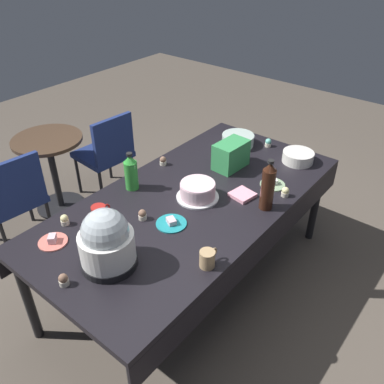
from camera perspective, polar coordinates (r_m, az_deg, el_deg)
name	(u,v)px	position (r m, az deg, el deg)	size (l,w,h in m)	color
ground	(192,279)	(3.16, 0.00, -12.13)	(9.00, 9.00, 0.00)	brown
potluck_table	(192,206)	(2.71, 0.00, -1.97)	(2.20, 1.10, 0.75)	black
frosted_layer_cake	(198,191)	(2.65, 0.80, 0.17)	(0.28, 0.28, 0.11)	silver
slow_cooker	(106,242)	(2.14, -11.92, -6.82)	(0.30, 0.30, 0.34)	black
glass_salad_bowl	(238,140)	(3.33, 6.46, 7.30)	(0.26, 0.26, 0.09)	#B2C6BC
ceramic_snack_bowl	(298,157)	(3.17, 14.65, 4.79)	(0.23, 0.23, 0.08)	silver
dessert_plate_sage	(273,184)	(2.86, 11.24, 1.14)	(0.17, 0.17, 0.04)	#8CA87F
dessert_plate_coral	(53,241)	(2.45, -18.96, -6.50)	(0.17, 0.17, 0.05)	#E07266
dessert_plate_teal	(171,223)	(2.45, -2.92, -4.35)	(0.19, 0.19, 0.04)	teal
cupcake_mint	(142,215)	(2.49, -6.98, -3.19)	(0.05, 0.05, 0.07)	beige
cupcake_cocoa	(268,143)	(3.35, 10.65, 6.81)	(0.05, 0.05, 0.07)	beige
cupcake_rose	(63,280)	(2.17, -17.59, -11.68)	(0.05, 0.05, 0.07)	beige
cupcake_lemon	(65,220)	(2.55, -17.45, -3.76)	(0.05, 0.05, 0.07)	beige
cupcake_vanilla	(285,192)	(2.75, 12.97, 0.00)	(0.05, 0.05, 0.07)	beige
cupcake_berry	(163,161)	(3.04, -4.09, 4.37)	(0.05, 0.05, 0.07)	beige
soda_bottle_lime_soda	(131,172)	(2.74, -8.56, 2.75)	(0.09, 0.09, 0.27)	green
soda_bottle_cola	(268,186)	(2.54, 10.60, 0.79)	(0.09, 0.09, 0.34)	#33190F
coffee_mug_red	(99,213)	(2.52, -12.86, -2.91)	(0.13, 0.09, 0.10)	#B2231E
coffee_mug_tan	(208,259)	(2.16, 2.20, -9.32)	(0.13, 0.08, 0.10)	tan
soda_carton	(231,155)	(2.98, 5.48, 5.20)	(0.26, 0.16, 0.20)	#338C4C
paper_napkin_stack	(242,195)	(2.71, 7.09, -0.38)	(0.14, 0.14, 0.02)	pink
maroon_chair_left	(13,195)	(3.45, -23.79, -0.45)	(0.48, 0.48, 0.85)	navy
maroon_chair_right	(107,151)	(3.87, -11.86, 5.71)	(0.47, 0.47, 0.85)	navy
round_cafe_table	(52,161)	(3.82, -19.11, 4.16)	(0.60, 0.60, 0.72)	#473323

